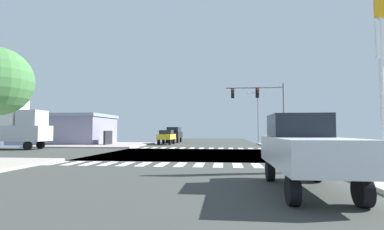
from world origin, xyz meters
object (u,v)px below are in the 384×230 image
street_lamp (256,112)px  suv_queued_1 (174,133)px  pickup_leading_1 (304,147)px  sedan_farside_1 (167,136)px  box_truck_nearside_1 (9,123)px  bank_building (66,129)px  traffic_signal_mast (261,101)px

street_lamp → suv_queued_1: (-12.46, -0.92, -3.23)m
suv_queued_1 → pickup_leading_1: pickup_leading_1 is taller
street_lamp → pickup_leading_1: 35.56m
street_lamp → suv_queued_1: 12.91m
sedan_farside_1 → pickup_leading_1: (10.00, -28.52, 0.17)m
sedan_farside_1 → box_truck_nearside_1: bearing=41.2°
street_lamp → bank_building: (-26.02, -7.80, -2.64)m
traffic_signal_mast → suv_queued_1: bearing=129.3°
sedan_farside_1 → pickup_leading_1: 30.22m
sedan_farside_1 → suv_queued_1: (-0.00, 5.88, 0.28)m
box_truck_nearside_1 → street_lamp: bearing=125.6°
bank_building → suv_queued_1: size_ratio=2.85×
pickup_leading_1 → sedan_farside_1: bearing=109.3°
pickup_leading_1 → suv_queued_1: bearing=106.2°
traffic_signal_mast → suv_queued_1: (-11.32, 13.81, -3.45)m
bank_building → pickup_leading_1: 36.23m
bank_building → pickup_leading_1: bearing=-49.4°
street_lamp → box_truck_nearside_1: bearing=-144.4°
suv_queued_1 → box_truck_nearside_1: bearing=52.8°
street_lamp → bank_building: 27.29m
traffic_signal_mast → bank_building: (-24.88, 6.94, -2.86)m
suv_queued_1 → pickup_leading_1: bearing=106.2°
street_lamp → box_truck_nearside_1: street_lamp is taller
bank_building → suv_queued_1: (13.56, 6.88, -0.59)m
pickup_leading_1 → street_lamp: bearing=86.0°
street_lamp → sedan_farside_1: 14.63m
street_lamp → sedan_farside_1: bearing=-151.4°
pickup_leading_1 → bank_building: bearing=130.6°
traffic_signal_mast → street_lamp: 14.78m
sedan_farside_1 → suv_queued_1: size_ratio=0.93×
traffic_signal_mast → box_truck_nearside_1: size_ratio=0.92×
traffic_signal_mast → box_truck_nearside_1: (-24.60, -3.69, -2.28)m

